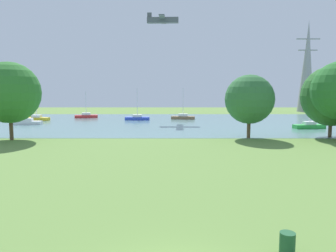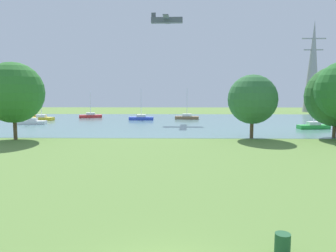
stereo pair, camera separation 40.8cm
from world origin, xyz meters
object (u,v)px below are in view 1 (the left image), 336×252
object	(u,v)px
litter_bin	(289,243)
tree_east_near	(333,96)
tree_west_near	(11,93)
sailboat_brown	(184,117)
electricity_pylon	(308,66)
tree_west_far	(251,99)
light_aircraft	(164,20)
sailboat_yellow	(38,118)
sailboat_white	(29,122)
sailboat_green	(310,126)
sailboat_orange	(26,116)
sailboat_red	(88,116)
sailboat_blue	(138,118)

from	to	relation	value
litter_bin	tree_east_near	size ratio (longest dim) A/B	0.09
tree_west_near	sailboat_brown	bearing A→B (deg)	51.68
litter_bin	electricity_pylon	size ratio (longest dim) A/B	0.03
tree_west_near	tree_west_far	bearing A→B (deg)	2.96
tree_east_near	light_aircraft	world-z (taller)	light_aircraft
litter_bin	sailboat_brown	distance (m)	54.53
sailboat_yellow	sailboat_white	world-z (taller)	sailboat_yellow
litter_bin	tree_west_near	xyz separation A→B (m)	(-23.07, 26.91, 5.24)
tree_west_far	light_aircraft	size ratio (longest dim) A/B	0.93
sailboat_brown	tree_west_far	bearing A→B (deg)	-75.11
litter_bin	sailboat_green	distance (m)	42.13
sailboat_orange	tree_west_near	xyz separation A→B (m)	(12.19, -30.91, 5.19)
electricity_pylon	sailboat_red	bearing A→B (deg)	-159.85
sailboat_yellow	tree_east_near	world-z (taller)	tree_east_near
electricity_pylon	sailboat_yellow	bearing A→B (deg)	-157.42
litter_bin	tree_east_near	world-z (taller)	tree_east_near
sailboat_orange	light_aircraft	xyz separation A→B (m)	(29.81, -1.63, 19.70)
tree_west_near	tree_west_far	size ratio (longest dim) A/B	1.18
sailboat_brown	tree_east_near	world-z (taller)	tree_east_near
tree_east_near	electricity_pylon	xyz separation A→B (m)	(17.73, 49.11, 7.20)
sailboat_white	electricity_pylon	distance (m)	72.25
litter_bin	sailboat_green	xyz separation A→B (m)	(17.55, 38.30, 0.07)
sailboat_yellow	tree_west_near	size ratio (longest dim) A/B	0.82
sailboat_orange	tree_east_near	world-z (taller)	tree_east_near
litter_bin	tree_west_far	world-z (taller)	tree_west_far
sailboat_red	sailboat_orange	bearing A→B (deg)	179.33
sailboat_red	tree_west_far	distance (m)	40.48
sailboat_white	electricity_pylon	bearing A→B (deg)	28.60
sailboat_red	tree_east_near	world-z (taller)	tree_east_near
sailboat_yellow	tree_west_far	size ratio (longest dim) A/B	0.97
sailboat_yellow	sailboat_orange	distance (m)	8.13
litter_bin	sailboat_yellow	distance (m)	59.69
sailboat_orange	sailboat_white	xyz separation A→B (m)	(6.56, -13.79, 0.01)
litter_bin	electricity_pylon	world-z (taller)	electricity_pylon
sailboat_brown	sailboat_orange	xyz separation A→B (m)	(-34.00, 3.31, -0.01)
sailboat_blue	sailboat_red	xyz separation A→B (m)	(-11.48, 5.11, -0.01)
sailboat_blue	tree_east_near	distance (m)	35.82
sailboat_brown	tree_east_near	bearing A→B (deg)	-55.70
electricity_pylon	tree_west_near	bearing A→B (deg)	-138.02
sailboat_green	electricity_pylon	bearing A→B (deg)	67.74
electricity_pylon	sailboat_blue	bearing A→B (deg)	-150.01
litter_bin	light_aircraft	size ratio (longest dim) A/B	0.09
sailboat_white	tree_east_near	world-z (taller)	tree_east_near
sailboat_blue	litter_bin	bearing A→B (deg)	-78.75
sailboat_red	light_aircraft	world-z (taller)	light_aircraft
sailboat_red	sailboat_brown	distance (m)	20.92
sailboat_yellow	tree_west_near	world-z (taller)	tree_west_near
sailboat_brown	electricity_pylon	bearing A→B (deg)	33.93
sailboat_yellow	sailboat_orange	world-z (taller)	sailboat_yellow
sailboat_brown	sailboat_yellow	xyz separation A→B (m)	(-28.85, -2.97, 0.02)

